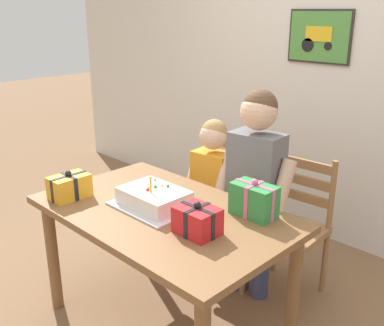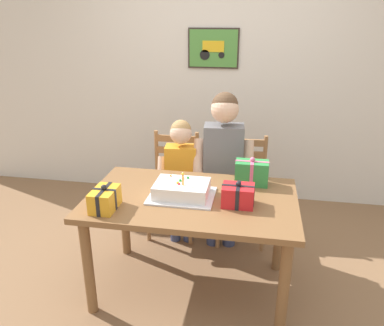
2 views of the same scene
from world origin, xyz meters
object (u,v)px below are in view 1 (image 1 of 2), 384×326
object	(u,v)px
gift_box_corner_small	(197,220)
chair_right	(290,227)
child_older	(256,176)
child_younger	(212,183)
dining_table	(163,227)
gift_box_red_large	(254,200)
gift_box_beside_cake	(70,187)
birthday_cake	(154,199)
chair_left	(218,200)

from	to	relation	value
gift_box_corner_small	chair_right	world-z (taller)	gift_box_corner_small
chair_right	child_older	xyz separation A→B (m)	(-0.16, -0.19, 0.36)
chair_right	child_younger	size ratio (longest dim) A/B	0.82
dining_table	gift_box_red_large	xyz separation A→B (m)	(0.39, 0.29, 0.19)
gift_box_beside_cake	birthday_cake	bearing A→B (deg)	29.92
chair_right	child_older	distance (m)	0.43
dining_table	birthday_cake	bearing A→B (deg)	-174.83
gift_box_red_large	chair_left	size ratio (longest dim) A/B	0.26
gift_box_red_large	gift_box_corner_small	world-z (taller)	gift_box_red_large
gift_box_beside_cake	gift_box_corner_small	bearing A→B (deg)	13.73
dining_table	child_older	xyz separation A→B (m)	(0.15, 0.62, 0.17)
dining_table	birthday_cake	distance (m)	0.17
dining_table	child_older	size ratio (longest dim) A/B	1.05
gift_box_red_large	chair_right	distance (m)	0.65
birthday_cake	chair_left	bearing A→B (deg)	106.69
child_older	gift_box_red_large	bearing A→B (deg)	-54.47
dining_table	gift_box_corner_small	size ratio (longest dim) A/B	6.78
birthday_cake	gift_box_corner_small	size ratio (longest dim) A/B	2.10
gift_box_corner_small	child_younger	size ratio (longest dim) A/B	0.19
dining_table	gift_box_corner_small	xyz separation A→B (m)	(0.32, -0.06, 0.17)
chair_left	gift_box_red_large	bearing A→B (deg)	-36.67
gift_box_red_large	child_older	world-z (taller)	child_older
birthday_cake	child_younger	xyz separation A→B (m)	(-0.14, 0.63, -0.13)
gift_box_red_large	chair_left	distance (m)	0.95
gift_box_beside_cake	chair_left	world-z (taller)	gift_box_beside_cake
birthday_cake	chair_left	world-z (taller)	birthday_cake
chair_left	child_older	world-z (taller)	child_older
gift_box_corner_small	chair_right	bearing A→B (deg)	90.51
chair_right	child_older	size ratio (longest dim) A/B	0.68
birthday_cake	child_younger	bearing A→B (deg)	102.20
birthday_cake	gift_box_beside_cake	size ratio (longest dim) A/B	1.95
birthday_cake	gift_box_beside_cake	xyz separation A→B (m)	(-0.44, -0.26, 0.02)
dining_table	child_younger	size ratio (longest dim) A/B	1.27
birthday_cake	chair_left	distance (m)	0.92
child_older	chair_left	bearing A→B (deg)	157.98
gift_box_corner_small	child_older	distance (m)	0.70
child_younger	birthday_cake	bearing A→B (deg)	-77.80
chair_right	gift_box_beside_cake	bearing A→B (deg)	-127.33
dining_table	chair_left	xyz separation A→B (m)	(-0.31, 0.81, -0.18)
gift_box_red_large	gift_box_corner_small	size ratio (longest dim) A/B	1.15
gift_box_red_large	chair_right	xyz separation A→B (m)	(-0.08, 0.52, -0.38)
gift_box_beside_cake	dining_table	bearing A→B (deg)	27.15
gift_box_beside_cake	chair_left	size ratio (longest dim) A/B	0.25
child_younger	chair_right	bearing A→B (deg)	20.05
gift_box_red_large	child_older	bearing A→B (deg)	125.53
dining_table	chair_left	size ratio (longest dim) A/B	1.54
chair_left	child_younger	bearing A→B (deg)	-59.73
gift_box_corner_small	child_younger	distance (m)	0.87
dining_table	birthday_cake	xyz separation A→B (m)	(-0.07, -0.01, 0.15)
gift_box_corner_small	child_older	bearing A→B (deg)	103.52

